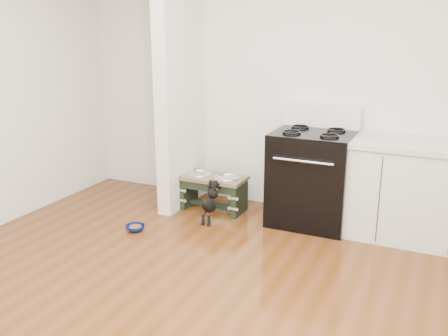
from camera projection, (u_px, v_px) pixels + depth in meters
ground at (182, 331)px, 3.23m from camera, size 5.00×5.00×0.00m
room_shell at (175, 79)px, 2.78m from camera, size 5.00×5.00×5.00m
partition_wall at (180, 80)px, 5.16m from camera, size 0.15×0.80×2.70m
oven_range at (312, 176)px, 4.87m from camera, size 0.76×0.69×1.14m
cabinet_run at (418, 192)px, 4.50m from camera, size 1.24×0.64×0.91m
dog_feeder at (213, 186)px, 5.26m from camera, size 0.68×0.36×0.39m
puppy at (210, 200)px, 4.95m from camera, size 0.12×0.35×0.42m
floor_bowl at (135, 228)px, 4.79m from camera, size 0.24×0.24×0.06m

